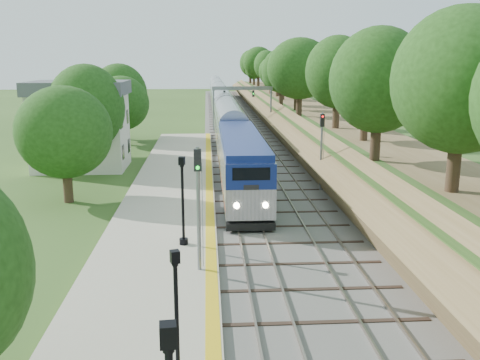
{
  "coord_description": "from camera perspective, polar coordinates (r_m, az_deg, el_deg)",
  "views": [
    {
      "loc": [
        -2.46,
        -19.53,
        10.05
      ],
      "look_at": [
        -0.5,
        12.03,
        2.8
      ],
      "focal_mm": 40.0,
      "sensor_mm": 36.0,
      "label": 1
    }
  ],
  "objects": [
    {
      "name": "signal_gantry",
      "position": [
        74.87,
        0.24,
        8.9
      ],
      "size": [
        8.4,
        0.38,
        6.2
      ],
      "color": "slate",
      "rests_on": "ground"
    },
    {
      "name": "embankment",
      "position": [
        80.96,
        5.61,
        7.11
      ],
      "size": [
        10.64,
        170.0,
        11.7
      ],
      "color": "brown",
      "rests_on": "ground"
    },
    {
      "name": "trees_behind_platform",
      "position": [
        41.5,
        -15.69,
        4.79
      ],
      "size": [
        7.82,
        53.32,
        7.21
      ],
      "color": "#332316",
      "rests_on": "ground"
    },
    {
      "name": "lamppost_mid",
      "position": [
        16.75,
        -6.76,
        -14.94
      ],
      "size": [
        0.41,
        0.41,
        4.19
      ],
      "color": "black",
      "rests_on": "platform"
    },
    {
      "name": "signal_platform",
      "position": [
        24.31,
        -4.48,
        -1.66
      ],
      "size": [
        0.34,
        0.27,
        5.81
      ],
      "color": "slate",
      "rests_on": "platform"
    },
    {
      "name": "station_building",
      "position": [
        51.21,
        -16.63,
        5.69
      ],
      "size": [
        8.6,
        6.6,
        8.0
      ],
      "color": "beige",
      "rests_on": "ground"
    },
    {
      "name": "ground",
      "position": [
        22.1,
        3.33,
        -14.16
      ],
      "size": [
        320.0,
        320.0,
        0.0
      ],
      "primitive_type": "plane",
      "color": "#2D4C19",
      "rests_on": "ground"
    },
    {
      "name": "platform",
      "position": [
        36.98,
        -7.68,
        -2.67
      ],
      "size": [
        6.4,
        68.0,
        0.38
      ],
      "primitive_type": "cube",
      "color": "#A79F86",
      "rests_on": "ground"
    },
    {
      "name": "lamppost_far",
      "position": [
        28.1,
        -6.11,
        -2.77
      ],
      "size": [
        0.47,
        0.47,
        4.73
      ],
      "color": "black",
      "rests_on": "platform"
    },
    {
      "name": "signal_farside",
      "position": [
        41.04,
        8.69,
        3.91
      ],
      "size": [
        0.32,
        0.26,
        5.91
      ],
      "color": "slate",
      "rests_on": "ground"
    },
    {
      "name": "yellow_stripe",
      "position": [
        36.82,
        -3.26,
        -2.33
      ],
      "size": [
        0.55,
        68.0,
        0.01
      ],
      "primitive_type": "cube",
      "color": "gold",
      "rests_on": "platform"
    },
    {
      "name": "train",
      "position": [
        87.94,
        -1.95,
        7.8
      ],
      "size": [
        2.95,
        118.44,
        4.34
      ],
      "color": "black",
      "rests_on": "trackbed"
    },
    {
      "name": "trackbed",
      "position": [
        80.28,
        -0.34,
        5.77
      ],
      "size": [
        9.5,
        170.0,
        0.28
      ],
      "color": "#4C4944",
      "rests_on": "ground"
    }
  ]
}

